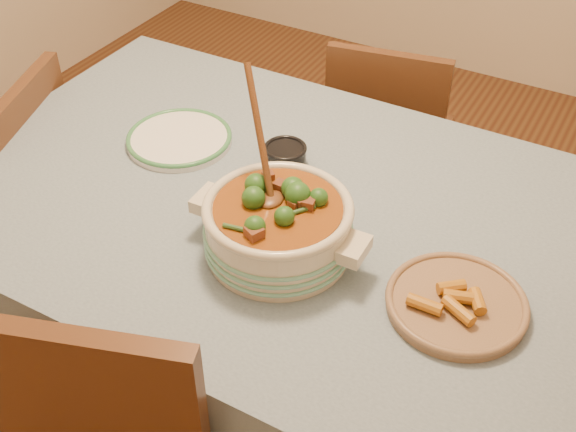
% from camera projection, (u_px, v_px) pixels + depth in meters
% --- Properties ---
extents(floor, '(4.50, 4.50, 0.00)m').
position_uv_depth(floor, '(283.00, 396.00, 2.19)').
color(floor, '#4C2515').
rests_on(floor, ground).
extents(dining_table, '(1.68, 1.08, 0.76)m').
position_uv_depth(dining_table, '(282.00, 232.00, 1.76)').
color(dining_table, brown).
rests_on(dining_table, floor).
extents(stew_casserole, '(0.40, 0.32, 0.38)m').
position_uv_depth(stew_casserole, '(278.00, 223.00, 1.52)').
color(stew_casserole, beige).
rests_on(stew_casserole, dining_table).
extents(white_plate, '(0.34, 0.34, 0.02)m').
position_uv_depth(white_plate, '(179.00, 139.00, 1.89)').
color(white_plate, white).
rests_on(white_plate, dining_table).
extents(condiment_bowl, '(0.14, 0.14, 0.06)m').
position_uv_depth(condiment_bowl, '(285.00, 155.00, 1.80)').
color(condiment_bowl, black).
rests_on(condiment_bowl, dining_table).
extents(fried_plate, '(0.34, 0.34, 0.05)m').
position_uv_depth(fried_plate, '(457.00, 302.00, 1.43)').
color(fried_plate, '#956F52').
rests_on(fried_plate, dining_table).
extents(chair_far, '(0.45, 0.45, 0.82)m').
position_uv_depth(chair_far, '(387.00, 136.00, 2.44)').
color(chair_far, '#55311A').
rests_on(chair_far, floor).
extents(chair_left, '(0.50, 0.50, 0.84)m').
position_uv_depth(chair_left, '(18.00, 187.00, 2.21)').
color(chair_left, '#55311A').
rests_on(chair_left, floor).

